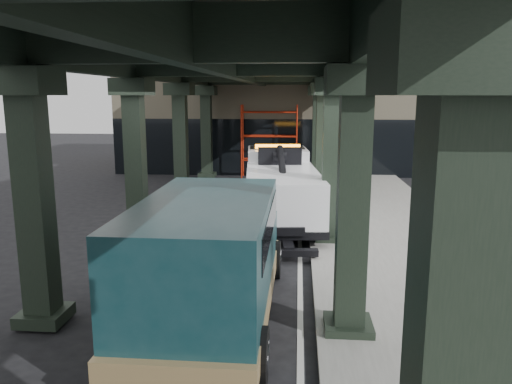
% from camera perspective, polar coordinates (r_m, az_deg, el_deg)
% --- Properties ---
extents(ground, '(90.00, 90.00, 0.00)m').
position_cam_1_polar(ground, '(13.76, -2.11, -8.10)').
color(ground, black).
rests_on(ground, ground).
extents(sidewalk, '(5.00, 40.00, 0.15)m').
position_cam_1_polar(sidewalk, '(15.82, 15.29, -5.66)').
color(sidewalk, gray).
rests_on(sidewalk, ground).
extents(lane_stripe, '(0.12, 38.00, 0.01)m').
position_cam_1_polar(lane_stripe, '(15.57, 5.04, -5.83)').
color(lane_stripe, silver).
rests_on(lane_stripe, ground).
extents(viaduct, '(7.40, 32.00, 6.40)m').
position_cam_1_polar(viaduct, '(15.07, -2.87, 14.63)').
color(viaduct, black).
rests_on(viaduct, ground).
extents(building, '(22.00, 10.00, 8.00)m').
position_cam_1_polar(building, '(32.91, 5.66, 10.07)').
color(building, '#C6B793').
rests_on(building, ground).
extents(scaffolding, '(3.08, 0.88, 4.00)m').
position_cam_1_polar(scaffolding, '(27.70, 1.55, 6.03)').
color(scaffolding, red).
rests_on(scaffolding, ground).
extents(tow_truck, '(3.08, 8.50, 2.73)m').
position_cam_1_polar(tow_truck, '(18.15, 2.74, 0.93)').
color(tow_truck, black).
rests_on(tow_truck, ground).
extents(towed_van, '(2.62, 6.43, 2.60)m').
position_cam_1_polar(towed_van, '(9.89, -5.27, -7.34)').
color(towed_van, '#0F3238').
rests_on(towed_van, ground).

